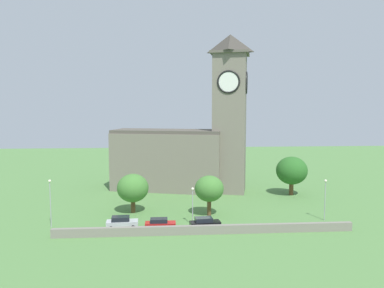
{
  "coord_description": "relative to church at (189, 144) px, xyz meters",
  "views": [
    {
      "loc": [
        -5.9,
        -57.51,
        18.4
      ],
      "look_at": [
        -0.9,
        9.99,
        11.79
      ],
      "focal_mm": 35.3,
      "sensor_mm": 36.0,
      "label": 1
    }
  ],
  "objects": [
    {
      "name": "ground_plane",
      "position": [
        0.48,
        -10.34,
        -10.33
      ],
      "size": [
        200.0,
        200.0,
        0.0
      ],
      "primitive_type": "plane",
      "color": "#517F42"
    },
    {
      "name": "church",
      "position": [
        0.0,
        0.0,
        0.0
      ],
      "size": [
        31.0,
        15.93,
        33.73
      ],
      "color": "slate",
      "rests_on": "ground"
    },
    {
      "name": "quay_barrier",
      "position": [
        0.48,
        -29.78,
        -9.68
      ],
      "size": [
        43.91,
        0.7,
        1.3
      ],
      "primitive_type": "cube",
      "color": "gray",
      "rests_on": "ground"
    },
    {
      "name": "car_silver",
      "position": [
        -11.95,
        -26.22,
        -9.39
      ],
      "size": [
        4.87,
        2.42,
        1.86
      ],
      "color": "silver",
      "rests_on": "ground"
    },
    {
      "name": "car_red",
      "position": [
        -6.14,
        -27.09,
        -9.48
      ],
      "size": [
        4.63,
        2.07,
        1.67
      ],
      "color": "red",
      "rests_on": "ground"
    },
    {
      "name": "car_black",
      "position": [
        0.63,
        -27.35,
        -9.44
      ],
      "size": [
        4.78,
        2.5,
        1.76
      ],
      "color": "black",
      "rests_on": "ground"
    },
    {
      "name": "streetlamp_west_end",
      "position": [
        -22.87,
        -24.88,
        -5.41
      ],
      "size": [
        0.44,
        0.44,
        7.43
      ],
      "color": "#9EA0A5",
      "rests_on": "ground"
    },
    {
      "name": "streetlamp_west_mid",
      "position": [
        -1.07,
        -25.32,
        -6.26
      ],
      "size": [
        0.44,
        0.44,
        5.96
      ],
      "color": "#9EA0A5",
      "rests_on": "ground"
    },
    {
      "name": "streetlamp_central",
      "position": [
        20.63,
        -24.45,
        -5.8
      ],
      "size": [
        0.44,
        0.44,
        6.74
      ],
      "color": "#9EA0A5",
      "rests_on": "ground"
    },
    {
      "name": "tree_riverside_west",
      "position": [
        2.15,
        -20.26,
        -5.73
      ],
      "size": [
        4.94,
        4.94,
        6.86
      ],
      "color": "brown",
      "rests_on": "ground"
    },
    {
      "name": "tree_churchyard",
      "position": [
        21.17,
        -6.62,
        -5.16
      ],
      "size": [
        6.48,
        6.48,
        8.12
      ],
      "color": "brown",
      "rests_on": "ground"
    },
    {
      "name": "tree_by_tower",
      "position": [
        -10.95,
        -17.6,
        -5.99
      ],
      "size": [
        5.48,
        5.48,
        6.84
      ],
      "color": "brown",
      "rests_on": "ground"
    }
  ]
}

